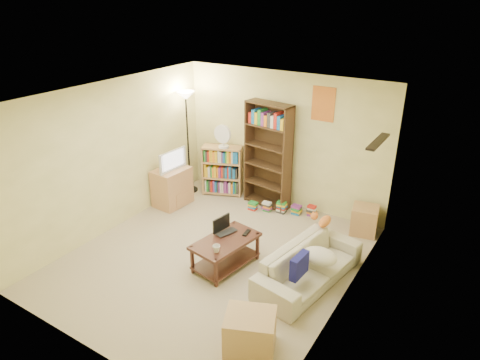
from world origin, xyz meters
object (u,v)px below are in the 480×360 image
object	(u,v)px
tv_stand	(172,187)
desk_fan	(223,136)
short_bookshelf	(222,170)
television	(170,160)
sofa	(309,265)
tabby_cat	(323,220)
coffee_table	(226,249)
end_cabinet	(250,332)
tall_bookshelf	(268,153)
mug	(216,249)
laptop	(229,234)
floor_lamp	(186,113)
side_table	(364,220)

from	to	relation	value
tv_stand	desk_fan	size ratio (longest dim) A/B	1.58
tv_stand	short_bookshelf	distance (m)	1.06
television	desk_fan	distance (m)	1.09
sofa	tv_stand	xyz separation A→B (m)	(-3.17, 0.82, 0.10)
tabby_cat	desk_fan	distance (m)	2.71
coffee_table	tv_stand	bearing A→B (deg)	159.58
end_cabinet	tv_stand	bearing A→B (deg)	143.17
tabby_cat	desk_fan	size ratio (longest dim) A/B	0.91
sofa	end_cabinet	size ratio (longest dim) A/B	3.38
tall_bookshelf	short_bookshelf	bearing A→B (deg)	-169.50
coffee_table	mug	xyz separation A→B (m)	(0.07, -0.33, 0.20)
laptop	floor_lamp	size ratio (longest dim) A/B	0.19
short_bookshelf	side_table	distance (m)	2.89
sofa	floor_lamp	size ratio (longest dim) A/B	0.93
tv_stand	tall_bookshelf	world-z (taller)	tall_bookshelf
sofa	tall_bookshelf	distance (m)	2.53
tall_bookshelf	tv_stand	bearing A→B (deg)	-140.23
desk_fan	sofa	bearing A→B (deg)	-33.16
tv_stand	tall_bookshelf	bearing A→B (deg)	35.90
tv_stand	tabby_cat	bearing A→B (deg)	2.37
desk_fan	tabby_cat	bearing A→B (deg)	-21.28
tv_stand	end_cabinet	distance (m)	3.88
tabby_cat	mug	bearing A→B (deg)	-126.47
side_table	sofa	bearing A→B (deg)	-98.43
floor_lamp	tall_bookshelf	bearing A→B (deg)	9.72
mug	tv_stand	xyz separation A→B (m)	(-2.05, 1.46, -0.14)
television	short_bookshelf	distance (m)	1.13
coffee_table	desk_fan	xyz separation A→B (m)	(-1.38, 1.99, 0.93)
mug	television	distance (m)	2.55
tabby_cat	tall_bookshelf	size ratio (longest dim) A/B	0.21
sofa	laptop	bearing A→B (deg)	107.64
side_table	coffee_table	bearing A→B (deg)	-125.38
tabby_cat	floor_lamp	size ratio (longest dim) A/B	0.20
laptop	short_bookshelf	world-z (taller)	short_bookshelf
coffee_table	mug	world-z (taller)	mug
mug	end_cabinet	xyz separation A→B (m)	(1.06, -0.86, -0.27)
television	tall_bookshelf	size ratio (longest dim) A/B	0.34
tv_stand	floor_lamp	xyz separation A→B (m)	(-0.10, 0.66, 1.27)
sofa	tabby_cat	size ratio (longest dim) A/B	4.53
tv_stand	floor_lamp	size ratio (longest dim) A/B	0.35
floor_lamp	side_table	bearing A→B (deg)	3.72
tall_bookshelf	short_bookshelf	size ratio (longest dim) A/B	1.98
short_bookshelf	tall_bookshelf	bearing A→B (deg)	-19.32
desk_fan	side_table	distance (m)	2.99
tall_bookshelf	tabby_cat	bearing A→B (deg)	-26.24
short_bookshelf	end_cabinet	world-z (taller)	short_bookshelf
tall_bookshelf	desk_fan	distance (m)	0.95
side_table	short_bookshelf	bearing A→B (deg)	179.80
mug	tv_stand	world-z (taller)	tv_stand
sofa	tabby_cat	xyz separation A→B (m)	(-0.11, 0.72, 0.33)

